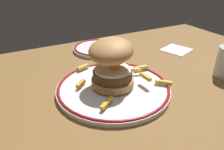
{
  "coord_description": "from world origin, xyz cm",
  "views": [
    {
      "loc": [
        -22.92,
        -38.91,
        29.85
      ],
      "look_at": [
        -0.37,
        3.39,
        4.6
      ],
      "focal_mm": 35.05,
      "sensor_mm": 36.0,
      "label": 1
    }
  ],
  "objects_px": {
    "side_plate": "(98,48)",
    "napkin": "(176,49)",
    "burger": "(113,62)",
    "dinner_plate": "(112,88)"
  },
  "relations": [
    {
      "from": "dinner_plate",
      "to": "burger",
      "type": "height_order",
      "value": "burger"
    },
    {
      "from": "dinner_plate",
      "to": "napkin",
      "type": "relative_size",
      "value": 3.05
    },
    {
      "from": "burger",
      "to": "side_plate",
      "type": "height_order",
      "value": "burger"
    },
    {
      "from": "dinner_plate",
      "to": "burger",
      "type": "xyz_separation_m",
      "value": [
        0.01,
        0.01,
        0.07
      ]
    },
    {
      "from": "burger",
      "to": "napkin",
      "type": "xyz_separation_m",
      "value": [
        0.34,
        0.13,
        -0.07
      ]
    },
    {
      "from": "side_plate",
      "to": "napkin",
      "type": "distance_m",
      "value": 0.29
    },
    {
      "from": "side_plate",
      "to": "burger",
      "type": "bearing_deg",
      "value": -106.94
    },
    {
      "from": "dinner_plate",
      "to": "burger",
      "type": "relative_size",
      "value": 1.82
    },
    {
      "from": "side_plate",
      "to": "napkin",
      "type": "bearing_deg",
      "value": -27.49
    },
    {
      "from": "dinner_plate",
      "to": "napkin",
      "type": "bearing_deg",
      "value": 22.05
    }
  ]
}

